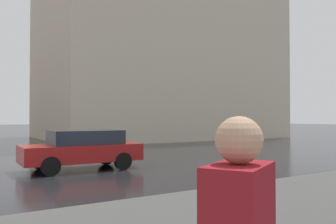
{
  "coord_description": "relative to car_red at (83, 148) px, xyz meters",
  "views": [
    {
      "loc": [
        -9.51,
        -0.77,
        1.82
      ],
      "look_at": [
        2.41,
        -8.11,
        2.1
      ],
      "focal_mm": 36.35,
      "sensor_mm": 36.0,
      "label": 1
    }
  ],
  "objects": [
    {
      "name": "car_red",
      "position": [
        0.0,
        0.0,
        0.0
      ],
      "size": [
        1.85,
        4.1,
        1.41
      ],
      "color": "maroon",
      "rests_on": "ground_plane"
    },
    {
      "name": "haussmann_block_corner",
      "position": [
        17.54,
        -13.07,
        11.23
      ],
      "size": [
        15.08,
        21.45,
        24.47
      ],
      "color": "beige",
      "rests_on": "ground_plane"
    }
  ]
}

